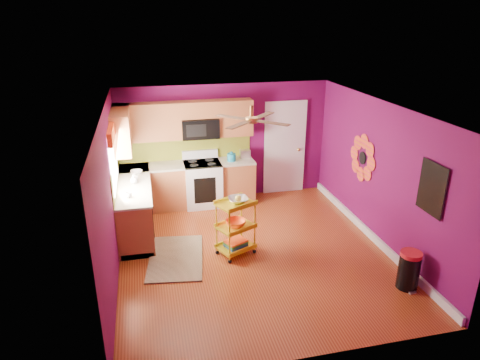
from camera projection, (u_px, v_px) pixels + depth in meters
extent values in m
plane|color=maroon|center=(253.00, 252.00, 7.39)|extent=(5.00, 5.00, 0.00)
cube|color=#610B49|center=(225.00, 143.00, 9.20)|extent=(4.50, 0.04, 2.50)
cube|color=#610B49|center=(312.00, 269.00, 4.67)|extent=(4.50, 0.04, 2.50)
cube|color=#610B49|center=(110.00, 197.00, 6.47)|extent=(0.04, 5.00, 2.50)
cube|color=#610B49|center=(380.00, 174.00, 7.40)|extent=(0.04, 5.00, 2.50)
cube|color=silver|center=(255.00, 109.00, 6.48)|extent=(4.50, 5.00, 0.04)
cube|color=white|center=(370.00, 234.00, 7.83)|extent=(0.05, 4.90, 0.14)
cube|color=brown|center=(135.00, 207.00, 8.05)|extent=(0.60, 2.30, 0.90)
cube|color=brown|center=(189.00, 185.00, 9.05)|extent=(2.80, 0.60, 0.90)
cube|color=beige|center=(133.00, 184.00, 7.87)|extent=(0.63, 2.30, 0.04)
cube|color=beige|center=(188.00, 164.00, 8.87)|extent=(2.80, 0.63, 0.04)
cube|color=black|center=(137.00, 226.00, 8.19)|extent=(0.54, 2.30, 0.10)
cube|color=black|center=(189.00, 202.00, 9.19)|extent=(2.80, 0.54, 0.10)
cube|color=white|center=(203.00, 184.00, 9.08)|extent=(0.76, 0.66, 0.92)
cube|color=black|center=(202.00, 164.00, 8.91)|extent=(0.76, 0.62, 0.03)
cube|color=white|center=(200.00, 154.00, 9.12)|extent=(0.76, 0.06, 0.18)
cube|color=black|center=(205.00, 190.00, 8.79)|extent=(0.45, 0.02, 0.55)
cube|color=brown|center=(148.00, 122.00, 8.51)|extent=(1.32, 0.33, 0.75)
cube|color=brown|center=(235.00, 118.00, 8.88)|extent=(0.72, 0.33, 0.75)
cube|color=brown|center=(199.00, 109.00, 8.65)|extent=(0.76, 0.33, 0.34)
cube|color=brown|center=(121.00, 130.00, 7.97)|extent=(0.33, 1.30, 0.75)
cube|color=black|center=(200.00, 128.00, 8.76)|extent=(0.76, 0.38, 0.40)
cube|color=olive|center=(185.00, 148.00, 9.04)|extent=(2.80, 0.01, 0.51)
cube|color=olive|center=(115.00, 171.00, 7.71)|extent=(0.01, 2.30, 0.51)
cube|color=white|center=(113.00, 157.00, 7.31)|extent=(0.03, 1.20, 1.00)
cube|color=#FF5216|center=(112.00, 130.00, 7.15)|extent=(0.08, 1.35, 0.22)
cube|color=white|center=(284.00, 149.00, 9.54)|extent=(0.85, 0.04, 2.05)
cube|color=white|center=(285.00, 149.00, 9.52)|extent=(0.95, 0.02, 2.15)
sphere|color=#BF8C3F|center=(299.00, 150.00, 9.57)|extent=(0.07, 0.07, 0.07)
cylinder|color=black|center=(362.00, 158.00, 7.91)|extent=(0.01, 0.24, 0.24)
cube|color=#1BB0B4|center=(433.00, 188.00, 6.02)|extent=(0.03, 0.52, 0.72)
cube|color=black|center=(432.00, 188.00, 6.02)|extent=(0.01, 0.56, 0.76)
cylinder|color=#BF8C3F|center=(252.00, 111.00, 6.69)|extent=(0.06, 0.06, 0.16)
cylinder|color=#BF8C3F|center=(252.00, 120.00, 6.74)|extent=(0.20, 0.20, 0.08)
cube|color=#4C2D19|center=(263.00, 115.00, 7.04)|extent=(0.47, 0.47, 0.01)
cube|color=#4C2D19|center=(232.00, 117.00, 6.93)|extent=(0.47, 0.47, 0.01)
cube|color=#4C2D19|center=(239.00, 125.00, 6.44)|extent=(0.47, 0.47, 0.01)
cube|color=#4C2D19|center=(273.00, 123.00, 6.55)|extent=(0.47, 0.47, 0.01)
cube|color=#312010|center=(176.00, 257.00, 7.20)|extent=(1.08, 1.55, 0.02)
cylinder|color=yellow|center=(230.00, 236.00, 6.88)|extent=(0.03, 0.03, 0.92)
cylinder|color=yellow|center=(255.00, 227.00, 7.18)|extent=(0.03, 0.03, 0.92)
cylinder|color=yellow|center=(217.00, 228.00, 7.15)|extent=(0.03, 0.03, 0.92)
cylinder|color=yellow|center=(241.00, 219.00, 7.45)|extent=(0.03, 0.03, 0.92)
sphere|color=black|center=(230.00, 261.00, 7.05)|extent=(0.06, 0.06, 0.06)
sphere|color=black|center=(254.00, 251.00, 7.35)|extent=(0.06, 0.06, 0.06)
sphere|color=black|center=(217.00, 252.00, 7.32)|extent=(0.06, 0.06, 0.06)
sphere|color=black|center=(241.00, 243.00, 7.62)|extent=(0.06, 0.06, 0.06)
cube|color=yellow|center=(236.00, 204.00, 7.00)|extent=(0.72, 0.64, 0.03)
cube|color=yellow|center=(236.00, 227.00, 7.16)|extent=(0.72, 0.64, 0.03)
cube|color=yellow|center=(236.00, 247.00, 7.30)|extent=(0.72, 0.64, 0.03)
imported|color=beige|center=(238.00, 200.00, 7.01)|extent=(0.43, 0.43, 0.08)
sphere|color=yellow|center=(238.00, 198.00, 7.00)|extent=(0.11, 0.11, 0.11)
imported|color=#FF5216|center=(236.00, 223.00, 7.13)|extent=(0.45, 0.45, 0.11)
cube|color=navy|center=(236.00, 245.00, 7.28)|extent=(0.42, 0.38, 0.04)
cube|color=#267233|center=(236.00, 243.00, 7.27)|extent=(0.42, 0.38, 0.04)
cube|color=#FF5216|center=(236.00, 241.00, 7.26)|extent=(0.42, 0.38, 0.03)
cylinder|color=black|center=(409.00, 272.00, 6.35)|extent=(0.34, 0.34, 0.54)
cylinder|color=red|center=(411.00, 254.00, 6.24)|extent=(0.31, 0.31, 0.06)
cube|color=beige|center=(412.00, 292.00, 6.30)|extent=(0.11, 0.06, 0.03)
cylinder|color=#14789C|center=(232.00, 157.00, 8.99)|extent=(0.18, 0.18, 0.16)
sphere|color=#14789C|center=(231.00, 153.00, 8.95)|extent=(0.06, 0.06, 0.06)
cube|color=beige|center=(245.00, 154.00, 9.18)|extent=(0.22, 0.15, 0.18)
imported|color=#EA3F72|center=(135.00, 177.00, 7.89)|extent=(0.08, 0.08, 0.17)
imported|color=white|center=(134.00, 179.00, 7.80)|extent=(0.13, 0.13, 0.17)
imported|color=white|center=(136.00, 172.00, 8.30)|extent=(0.23, 0.23, 0.06)
imported|color=white|center=(128.00, 195.00, 7.21)|extent=(0.11, 0.11, 0.09)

